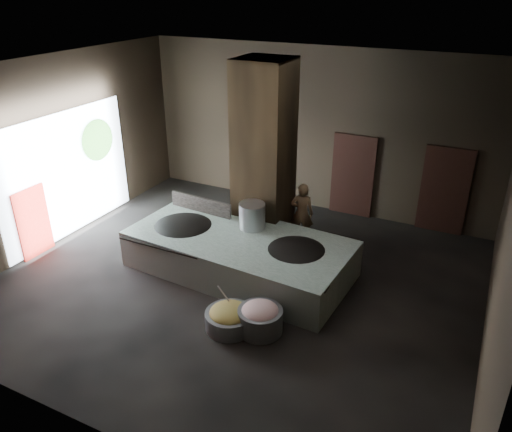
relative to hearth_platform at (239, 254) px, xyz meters
The scene contains 28 objects.
floor 0.64m from the hearth_platform, 65.09° to the right, with size 10.00×9.00×0.10m, color black.
ceiling 4.14m from the hearth_platform, 65.09° to the right, with size 10.00×9.00×0.10m, color black.
back_wall 4.55m from the hearth_platform, 87.52° to the left, with size 10.00×0.10×4.50m, color black.
front_wall 5.27m from the hearth_platform, 87.91° to the right, with size 10.00×0.10×4.50m, color black.
left_wall 5.21m from the hearth_platform, behind, with size 0.10×9.00×4.50m, color black.
right_wall 5.55m from the hearth_platform, ahead, with size 0.10×9.00×4.50m, color black.
pillar 2.37m from the hearth_platform, 94.52° to the left, with size 1.20×1.20×4.50m, color black.
hearth_platform is the anchor object (origin of this frame).
platform_cap 0.39m from the hearth_platform, ahead, with size 4.83×2.32×0.03m, color black.
wok_left 1.49m from the hearth_platform, behind, with size 1.56×1.56×0.43m, color black.
wok_left_rim 1.50m from the hearth_platform, behind, with size 1.59×1.59×0.05m, color black.
wok_right 1.39m from the hearth_platform, ahead, with size 1.45×1.45×0.41m, color black.
wok_right_rim 1.41m from the hearth_platform, ahead, with size 1.48×1.48×0.05m, color black.
stock_pot 0.89m from the hearth_platform, 84.81° to the left, with size 0.60×0.60×0.64m, color #AFB2B7.
splash_guard 1.74m from the hearth_platform, 152.65° to the left, with size 1.72×0.06×0.43m, color black.
cook 2.08m from the hearth_platform, 68.53° to the left, with size 0.57×0.37×1.57m, color olive.
veg_basin 2.09m from the hearth_platform, 67.14° to the right, with size 0.94×0.94×0.35m, color slate.
veg_fill 2.08m from the hearth_platform, 67.14° to the right, with size 0.77×0.77×0.24m, color #889D4B.
ladle 1.89m from the hearth_platform, 69.57° to the right, with size 0.03×0.03×0.74m, color #AFB2B7.
meat_basin 2.22m from the hearth_platform, 51.86° to the right, with size 0.85×0.85×0.47m, color slate.
meat_fill 2.21m from the hearth_platform, 51.86° to the right, with size 0.71×0.71×0.27m, color #D37F7E.
doorway_near 4.34m from the hearth_platform, 71.23° to the left, with size 1.18×0.08×2.38m, color black.
doorway_near_glow 4.47m from the hearth_platform, 69.30° to the left, with size 0.77×0.04×1.81m, color #8C6647.
doorway_far 5.59m from the hearth_platform, 47.05° to the left, with size 1.18×0.08×2.38m, color black.
doorway_far_glow 5.82m from the hearth_platform, 46.34° to the left, with size 0.78×0.04×1.85m, color #8C6647.
left_opening 4.91m from the hearth_platform, behind, with size 0.04×4.20×3.10m, color white.
pavilion_sliver 4.95m from the hearth_platform, 162.42° to the right, with size 0.05×0.90×1.70m, color maroon.
tree_silhouette 5.08m from the hearth_platform, 168.96° to the left, with size 0.28×1.10×1.10m, color #194714.
Camera 1 is at (4.48, -8.20, 6.08)m, focal length 35.00 mm.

